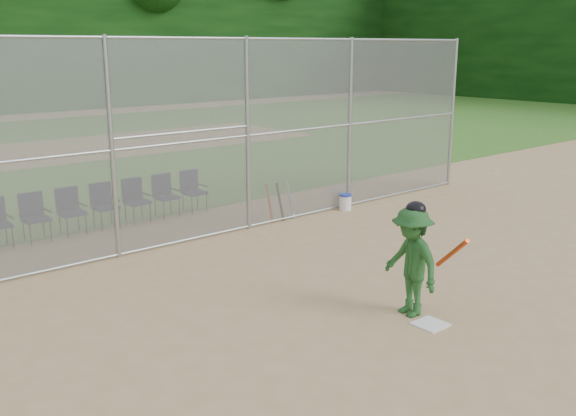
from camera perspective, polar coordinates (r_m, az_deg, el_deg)
ground at (r=9.69m, az=9.67°, el=-9.13°), size 100.00×100.00×0.00m
grass_strip at (r=24.95m, az=-23.60°, el=4.28°), size 100.00×100.00×0.00m
dirt_patch_far at (r=24.95m, az=-23.60°, el=4.29°), size 24.00×24.00×0.00m
backstop_fence at (r=12.81m, az=-7.25°, el=6.32°), size 16.09×0.09×4.00m
home_plate at (r=9.37m, az=12.55°, el=-10.05°), size 0.42×0.42×0.02m
batter_at_plate at (r=9.38m, az=10.92°, el=-4.63°), size 0.94×1.31×1.69m
water_cooler at (r=15.33m, az=5.12°, el=0.55°), size 0.31×0.31×0.39m
spare_bats at (r=14.37m, az=-0.72°, el=0.57°), size 0.66×0.33×0.84m
chair_3 at (r=13.72m, az=-21.50°, el=-0.82°), size 0.54×0.52×0.96m
chair_4 at (r=13.96m, az=-18.65°, el=-0.32°), size 0.54×0.52×0.96m
chair_5 at (r=14.23m, az=-15.90°, el=0.15°), size 0.54×0.52×0.96m
chair_6 at (r=14.53m, az=-13.26°, el=0.61°), size 0.54×0.52×0.96m
chair_7 at (r=14.87m, az=-10.73°, el=1.04°), size 0.54×0.52×0.96m
chair_8 at (r=15.23m, az=-8.32°, el=1.46°), size 0.54×0.52×0.96m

